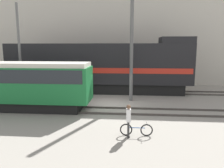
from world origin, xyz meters
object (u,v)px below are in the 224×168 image
freight_locomotive (100,67)px  person (128,117)px  streetcar (10,83)px  utility_pole_right (132,44)px  bicycle (136,130)px  utility_pole_center (20,52)px

freight_locomotive → person: 11.51m
streetcar → utility_pole_right: bearing=21.2°
utility_pole_right → streetcar: bearing=-158.8°
freight_locomotive → person: size_ratio=10.69×
bicycle → utility_pole_center: utility_pole_center is taller
bicycle → utility_pole_center: 12.94m
freight_locomotive → streetcar: size_ratio=1.55×
streetcar → utility_pole_right: 9.69m
person → freight_locomotive: bearing=105.2°
streetcar → utility_pole_right: (8.65, 3.35, 2.81)m
streetcar → utility_pole_center: utility_pole_center is taller
freight_locomotive → utility_pole_right: size_ratio=1.88×
freight_locomotive → utility_pole_right: 5.08m
person → utility_pole_center: utility_pole_center is taller
utility_pole_center → utility_pole_right: (9.56, -0.00, 0.70)m
freight_locomotive → bicycle: size_ratio=10.71×
streetcar → utility_pole_right: utility_pole_right is taller
freight_locomotive → utility_pole_right: (3.10, -3.35, 2.23)m
utility_pole_center → utility_pole_right: size_ratio=0.85×
freight_locomotive → utility_pole_center: (-6.46, -3.35, 1.53)m
bicycle → utility_pole_right: size_ratio=0.18×
bicycle → utility_pole_right: utility_pole_right is taller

